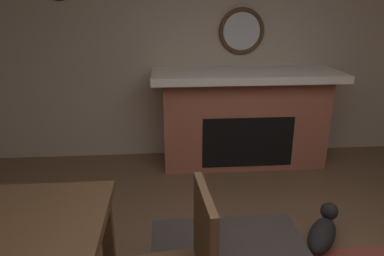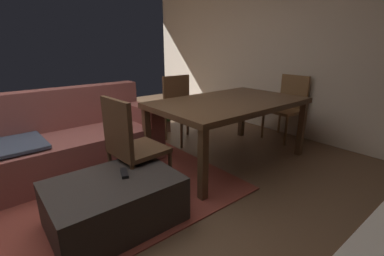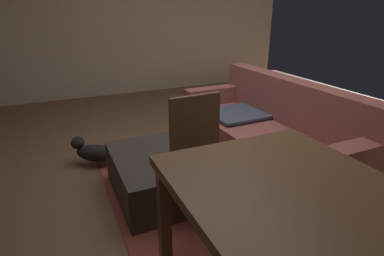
% 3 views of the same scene
% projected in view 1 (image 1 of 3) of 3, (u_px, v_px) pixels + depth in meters
% --- Properties ---
extents(wall_back_fireplace_side, '(7.14, 0.12, 2.66)m').
position_uv_depth(wall_back_fireplace_side, '(218.00, 44.00, 4.16)').
color(wall_back_fireplace_side, '#B7A893').
rests_on(wall_back_fireplace_side, ground).
extents(fireplace, '(2.05, 0.76, 1.08)m').
position_uv_depth(fireplace, '(243.00, 117.00, 4.08)').
color(fireplace, '#9E5642').
rests_on(fireplace, ground).
extents(round_wall_mirror, '(0.52, 0.05, 0.52)m').
position_uv_depth(round_wall_mirror, '(242.00, 31.00, 4.04)').
color(round_wall_mirror, '#4C331E').
extents(tv_remote, '(0.10, 0.17, 0.02)m').
position_uv_depth(tv_remote, '(213.00, 252.00, 2.10)').
color(tv_remote, black).
rests_on(tv_remote, ottoman_coffee_table).
extents(small_dog, '(0.41, 0.46, 0.26)m').
position_uv_depth(small_dog, '(323.00, 232.00, 2.68)').
color(small_dog, black).
rests_on(small_dog, ground).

